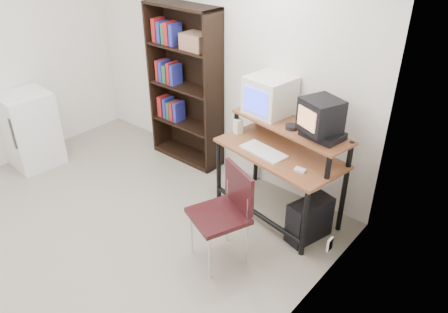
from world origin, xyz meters
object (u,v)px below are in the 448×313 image
Objects in this scene: crt_tv at (321,115)px; pc_tower at (309,220)px; computer_desk at (281,154)px; school_chair at (226,206)px; bookshelf at (186,85)px; crt_monitor at (270,96)px; mini_fridge at (30,129)px.

crt_tv is 0.91× the size of pc_tower.
computer_desk is 0.87m from school_chair.
crt_tv is 0.22× the size of bookshelf.
computer_desk is at bearing 177.15° from pc_tower.
bookshelf is at bearing -176.64° from pc_tower.
school_chair is at bearing -66.41° from crt_monitor.
crt_monitor is 0.51× the size of mini_fridge.
bookshelf is at bearing 165.61° from school_chair.
crt_monitor is 2.97m from mini_fridge.
bookshelf is (-1.23, 0.06, -0.20)m from crt_monitor.
pc_tower is 0.91m from school_chair.
pc_tower is at bearing -8.26° from computer_desk.
crt_monitor is (-0.31, 0.21, 0.47)m from computer_desk.
computer_desk is 2.93× the size of crt_monitor.
computer_desk is at bearing -9.57° from bookshelf.
mini_fridge is at bearing -149.78° from computer_desk.
pc_tower is (0.46, -0.15, -0.49)m from computer_desk.
computer_desk is 3.03× the size of pc_tower.
crt_monitor is 1.25m from bookshelf.
bookshelf reaches higher than computer_desk.
pc_tower is at bearing -18.11° from crt_monitor.
computer_desk is 3.33× the size of crt_tv.
mini_fridge is at bearing -138.86° from crt_tv.
bookshelf is at bearing -175.83° from crt_monitor.
mini_fridge is (-2.90, -0.22, -0.10)m from school_chair.
crt_monitor is 1.28m from pc_tower.
crt_monitor is 1.27m from school_chair.
mini_fridge is (-3.35, -0.93, 0.25)m from pc_tower.
crt_tv is 1.02m from pc_tower.
crt_tv is (0.35, 0.05, 0.50)m from computer_desk.
bookshelf reaches higher than crt_tv.
mini_fridge is at bearing -134.82° from bookshelf.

